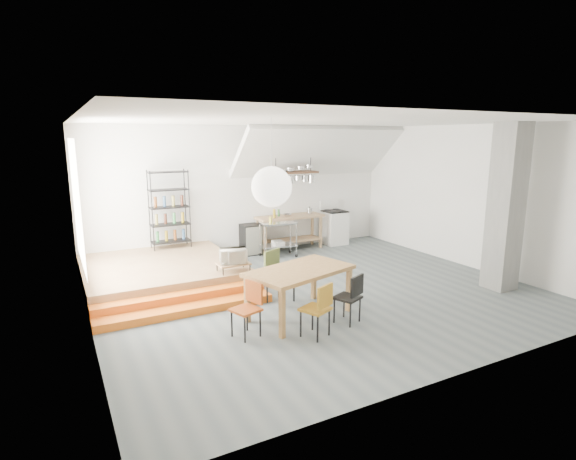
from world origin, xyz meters
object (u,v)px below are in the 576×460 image
mini_fridge (251,239)px  stove (334,227)px  dining_table (300,274)px  rolling_cart (278,234)px

mini_fridge → stove: bearing=-1.0°
mini_fridge → dining_table: bearing=-102.1°
dining_table → mini_fridge: (0.89, 4.13, -0.35)m
stove → mini_fridge: size_ratio=1.53×
stove → rolling_cart: 2.07m
rolling_cart → mini_fridge: (-0.50, 0.56, -0.18)m
dining_table → mini_fridge: size_ratio=2.50×
stove → mini_fridge: 2.50m
stove → dining_table: size_ratio=0.61×
rolling_cart → stove: bearing=21.7°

